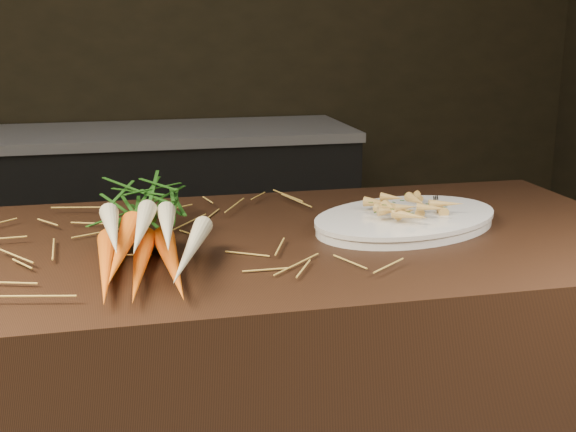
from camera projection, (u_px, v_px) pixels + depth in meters
name	position (u px, v px, depth m)	size (l,w,h in m)	color
back_counter	(144.00, 225.00, 3.17)	(1.82, 0.62, 0.84)	black
root_veg_bunch	(144.00, 220.00, 1.24)	(0.21, 0.57, 0.10)	#DD4F15
serving_platter	(406.00, 222.00, 1.38)	(0.39, 0.26, 0.02)	white
roasted_veg_heap	(407.00, 205.00, 1.37)	(0.19, 0.14, 0.04)	#B68E3E
serving_fork	(463.00, 207.00, 1.44)	(0.01, 0.15, 0.00)	silver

